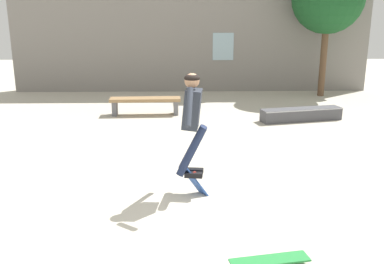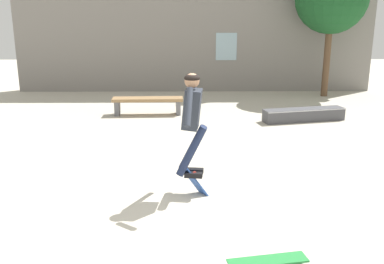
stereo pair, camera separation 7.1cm
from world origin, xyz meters
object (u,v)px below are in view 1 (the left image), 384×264
(skateboard_resting, at_px, (270,260))
(skater, at_px, (192,115))
(park_bench, at_px, (145,102))
(skate_ledge, at_px, (301,114))
(skateboard_flipping, at_px, (199,187))

(skateboard_resting, bearing_deg, skater, -78.10)
(skater, xyz_separation_m, skateboard_resting, (0.77, -1.90, -1.13))
(park_bench, relative_size, skater, 1.24)
(skate_ledge, height_order, skater, skater)
(skate_ledge, bearing_deg, skateboard_flipping, -134.00)
(park_bench, relative_size, skate_ledge, 0.89)
(skateboard_resting, bearing_deg, skateboard_flipping, -80.61)
(park_bench, height_order, skater, skater)
(park_bench, relative_size, skateboard_resting, 2.12)
(skateboard_flipping, bearing_deg, skate_ledge, 57.08)
(skater, height_order, skateboard_resting, skater)
(skater, relative_size, skateboard_resting, 1.70)
(skateboard_flipping, distance_m, skateboard_resting, 2.01)
(skateboard_flipping, bearing_deg, park_bench, 101.63)
(park_bench, relative_size, skateboard_flipping, 2.65)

